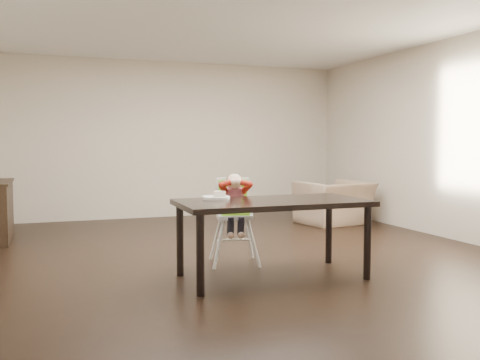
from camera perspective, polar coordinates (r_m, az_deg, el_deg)
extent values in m
plane|color=black|center=(6.21, 0.34, -8.05)|extent=(7.00, 7.00, 0.00)
cube|color=beige|center=(9.44, -6.99, 4.29)|extent=(6.00, 0.02, 2.70)
cube|color=beige|center=(3.04, 23.73, 4.66)|extent=(6.00, 0.02, 2.70)
cube|color=beige|center=(7.65, 22.03, 4.10)|extent=(0.02, 7.00, 2.70)
cube|color=white|center=(6.24, 0.35, 17.00)|extent=(6.00, 7.00, 0.02)
cube|color=black|center=(5.12, 3.49, -2.43)|extent=(1.80, 0.90, 0.05)
cylinder|color=black|center=(4.56, -4.26, -7.99)|extent=(0.07, 0.07, 0.70)
cylinder|color=black|center=(5.24, 13.43, -6.54)|extent=(0.07, 0.07, 0.70)
cylinder|color=black|center=(5.27, -6.42, -6.39)|extent=(0.07, 0.07, 0.70)
cylinder|color=black|center=(5.86, 9.45, -5.36)|extent=(0.07, 0.07, 0.70)
cylinder|color=white|center=(5.57, -2.27, -6.77)|extent=(0.04, 0.04, 0.51)
cylinder|color=white|center=(5.62, 1.48, -6.68)|extent=(0.04, 0.04, 0.51)
cylinder|color=white|center=(5.93, -2.60, -6.11)|extent=(0.04, 0.04, 0.51)
cylinder|color=white|center=(5.97, 0.92, -6.04)|extent=(0.04, 0.04, 0.51)
cube|color=white|center=(5.73, -0.62, -3.87)|extent=(0.43, 0.40, 0.05)
cube|color=#6EBF18|center=(5.73, -0.62, -3.55)|extent=(0.34, 0.33, 0.03)
cube|color=white|center=(5.85, -0.79, -1.63)|extent=(0.37, 0.12, 0.38)
cube|color=#6EBF18|center=(5.82, -0.76, -1.75)|extent=(0.31, 0.08, 0.35)
cube|color=black|center=(5.74, -1.27, -1.83)|extent=(0.06, 0.17, 0.02)
cube|color=black|center=(5.76, -0.09, -1.81)|extent=(0.06, 0.17, 0.02)
cylinder|color=red|center=(5.71, -0.62, -2.18)|extent=(0.25, 0.25, 0.25)
sphere|color=beige|center=(5.67, -0.60, -0.18)|extent=(0.20, 0.20, 0.16)
ellipsoid|color=brown|center=(5.69, -0.63, 0.02)|extent=(0.20, 0.19, 0.13)
sphere|color=beige|center=(5.58, -0.82, -0.20)|extent=(0.09, 0.09, 0.07)
sphere|color=beige|center=(5.59, -0.17, -0.19)|extent=(0.09, 0.09, 0.07)
cylinder|color=white|center=(5.20, -2.55, -1.94)|extent=(0.36, 0.36, 0.02)
torus|color=white|center=(5.20, -2.55, -1.81)|extent=(0.36, 0.36, 0.01)
imported|color=#9B7E63|center=(8.67, 10.01, -1.63)|extent=(1.15, 0.85, 0.91)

